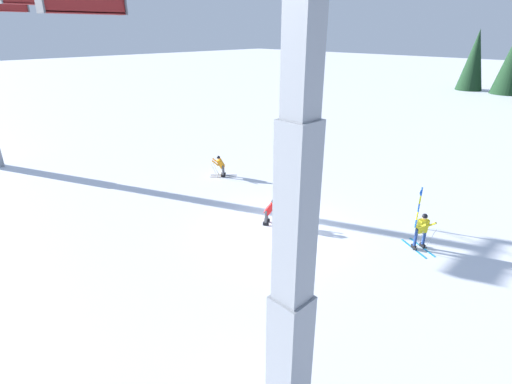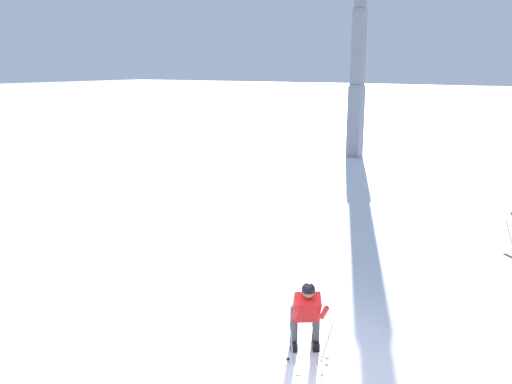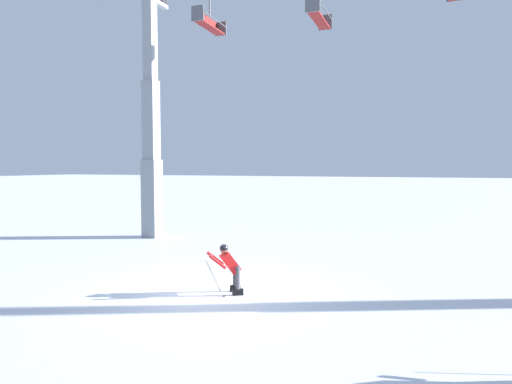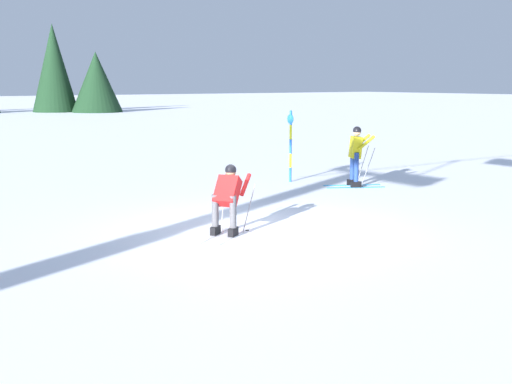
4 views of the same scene
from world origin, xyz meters
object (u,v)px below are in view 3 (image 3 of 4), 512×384
(lift_tower_near, at_px, (151,135))
(chairlift_seat_nearest, at_px, (208,22))
(chairlift_seat_second, at_px, (318,14))
(skier_carving_main, at_px, (230,266))

(lift_tower_near, distance_m, chairlift_seat_nearest, 5.78)
(lift_tower_near, height_order, chairlift_seat_second, lift_tower_near)
(skier_carving_main, height_order, chairlift_seat_nearest, chairlift_seat_nearest)
(skier_carving_main, relative_size, chairlift_seat_nearest, 0.72)
(lift_tower_near, relative_size, chairlift_seat_nearest, 5.11)
(skier_carving_main, height_order, chairlift_seat_second, chairlift_seat_second)
(skier_carving_main, xyz_separation_m, chairlift_seat_second, (0.65, 7.21, 8.79))
(chairlift_seat_nearest, relative_size, chairlift_seat_second, 0.96)
(skier_carving_main, bearing_deg, lift_tower_near, 135.49)
(lift_tower_near, bearing_deg, chairlift_seat_nearest, -0.00)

